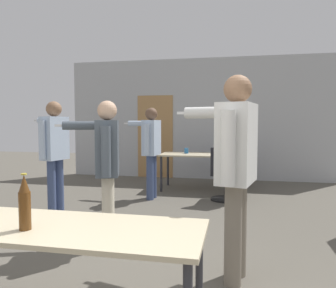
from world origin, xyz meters
name	(u,v)px	position (x,y,z in m)	size (l,w,h in m)	color
back_wall	(198,119)	(-0.02, 6.52, 1.45)	(6.56, 0.12, 2.93)	#B2B5B7
conference_table_near	(59,237)	(-0.21, 0.34, 0.66)	(1.84, 0.66, 0.74)	#C6B793
conference_table_far	(202,157)	(0.20, 5.15, 0.67)	(1.67, 0.79, 0.74)	#C6B793
person_far_watching	(151,144)	(-0.62, 4.19, 0.99)	(0.75, 0.66, 1.64)	#3D4C75
person_near_casual	(106,159)	(-0.55, 1.94, 0.98)	(0.86, 0.60, 1.63)	beige
person_center_tall	(235,159)	(0.87, 1.37, 1.07)	(0.78, 0.82, 1.79)	slate
person_right_polo	(54,146)	(-1.81, 2.96, 1.03)	(0.74, 0.70, 1.70)	#3D4C75
office_chair_side_rolled	(232,166)	(0.80, 5.82, 0.42)	(0.58, 0.53, 0.91)	black
office_chair_mid_tucked	(225,176)	(0.70, 4.26, 0.45)	(0.52, 0.57, 0.95)	black
beer_bottle	(25,203)	(-0.37, 0.23, 0.90)	(0.07, 0.07, 0.34)	#563314
drink_cup	(186,151)	(-0.12, 5.21, 0.79)	(0.08, 0.08, 0.11)	#2866A3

